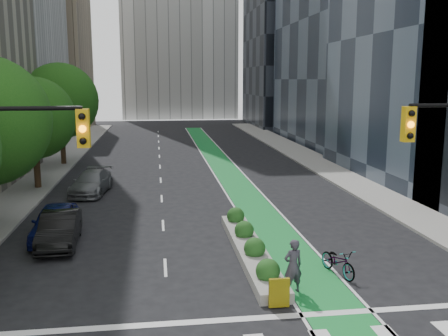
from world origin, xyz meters
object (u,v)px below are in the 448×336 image
object	(u,v)px
parked_car_left_near	(56,222)
parked_car_left_far	(91,183)
cyclist	(293,266)
bicycle	(338,261)
parked_car_left_mid	(59,229)
median_planter	(250,246)

from	to	relation	value
parked_car_left_near	parked_car_left_far	world-z (taller)	parked_car_left_near
cyclist	parked_car_left_near	size ratio (longest dim) A/B	0.41
parked_car_left_near	parked_car_left_far	size ratio (longest dim) A/B	0.94
bicycle	parked_car_left_mid	distance (m)	12.55
median_planter	parked_car_left_near	bearing A→B (deg)	158.56
parked_car_left_mid	parked_car_left_far	xyz separation A→B (m)	(0.13, 10.66, -0.02)
bicycle	parked_car_left_far	world-z (taller)	parked_car_left_far
median_planter	bicycle	size ratio (longest dim) A/B	4.89
bicycle	parked_car_left_mid	size ratio (longest dim) A/B	0.45
cyclist	parked_car_left_mid	world-z (taller)	cyclist
cyclist	parked_car_left_near	xyz separation A→B (m)	(-9.62, 7.51, -0.17)
median_planter	parked_car_left_mid	size ratio (longest dim) A/B	2.21
bicycle	parked_car_left_far	distance (m)	19.43
cyclist	parked_car_left_far	distance (m)	19.40
median_planter	parked_car_left_far	size ratio (longest dim) A/B	2.00
bicycle	parked_car_left_far	xyz separation A→B (m)	(-11.33, 15.78, 0.19)
bicycle	parked_car_left_mid	bearing A→B (deg)	140.11
cyclist	bicycle	bearing A→B (deg)	-162.00
median_planter	bicycle	bearing A→B (deg)	-41.97
median_planter	bicycle	world-z (taller)	bicycle
median_planter	parked_car_left_near	xyz separation A→B (m)	(-8.82, 3.47, 0.45)
parked_car_left_near	median_planter	bearing A→B (deg)	-22.22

